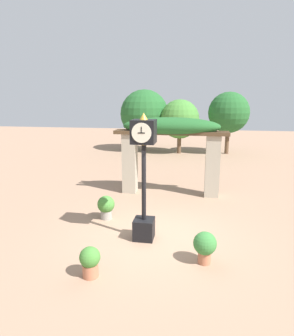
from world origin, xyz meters
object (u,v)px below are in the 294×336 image
pedestal_clock (144,174)px  potted_plant_near_right (205,245)px  potted_plant_far_left (106,206)px  potted_plant_near_left (90,261)px

pedestal_clock → potted_plant_near_right: pedestal_clock is taller
potted_plant_near_right → potted_plant_far_left: size_ratio=1.02×
pedestal_clock → potted_plant_far_left: bearing=141.0°
pedestal_clock → potted_plant_far_left: size_ratio=4.51×
pedestal_clock → potted_plant_near_left: (-0.83, -2.00, -1.47)m
potted_plant_near_left → potted_plant_far_left: 3.25m
pedestal_clock → potted_plant_near_right: 2.38m
potted_plant_near_left → potted_plant_far_left: bearing=101.2°
pedestal_clock → potted_plant_far_left: pedestal_clock is taller
pedestal_clock → potted_plant_near_left: pedestal_clock is taller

